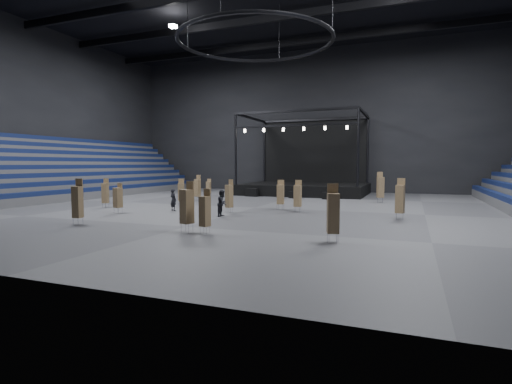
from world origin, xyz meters
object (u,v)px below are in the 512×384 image
(man_center, at_px, (173,200))
(chair_stack_0, at_px, (118,197))
(chair_stack_6, at_px, (187,206))
(chair_stack_7, at_px, (229,196))
(chair_stack_4, at_px, (280,194))
(chair_stack_13, at_px, (198,187))
(chair_stack_9, at_px, (205,210))
(chair_stack_10, at_px, (181,192))
(chair_stack_5, at_px, (333,212))
(flight_case_left, at_px, (252,192))
(chair_stack_11, at_px, (78,201))
(chair_stack_14, at_px, (298,195))
(flight_case_right, at_px, (328,196))
(stage, at_px, (306,181))
(flight_case_mid, at_px, (294,195))
(chair_stack_3, at_px, (380,187))
(chair_stack_12, at_px, (209,187))
(crew_member, at_px, (222,203))
(chair_stack_2, at_px, (400,198))
(chair_stack_8, at_px, (105,193))

(man_center, bearing_deg, chair_stack_0, 63.93)
(chair_stack_6, bearing_deg, chair_stack_7, 120.15)
(chair_stack_4, relative_size, chair_stack_13, 0.93)
(chair_stack_9, height_order, chair_stack_10, same)
(chair_stack_5, bearing_deg, man_center, 131.39)
(flight_case_left, distance_m, chair_stack_11, 22.23)
(chair_stack_7, relative_size, chair_stack_14, 1.02)
(chair_stack_7, distance_m, chair_stack_14, 4.93)
(flight_case_left, distance_m, flight_case_right, 8.32)
(stage, distance_m, chair_stack_13, 14.53)
(chair_stack_14, bearing_deg, chair_stack_6, -105.92)
(chair_stack_14, bearing_deg, chair_stack_9, -100.50)
(chair_stack_9, distance_m, man_center, 10.42)
(flight_case_mid, relative_size, chair_stack_13, 0.43)
(stage, bearing_deg, chair_stack_3, -42.45)
(chair_stack_3, xyz_separation_m, chair_stack_14, (-5.02, -9.70, -0.21))
(chair_stack_4, height_order, chair_stack_10, chair_stack_4)
(chair_stack_9, relative_size, chair_stack_10, 1.00)
(flight_case_right, xyz_separation_m, chair_stack_12, (-12.38, -1.55, 0.67))
(chair_stack_4, xyz_separation_m, chair_stack_11, (-8.59, -11.28, 0.13))
(chair_stack_3, height_order, chair_stack_5, chair_stack_3)
(crew_member, bearing_deg, stage, -3.33)
(stage, bearing_deg, chair_stack_10, -110.53)
(chair_stack_4, bearing_deg, chair_stack_12, 130.03)
(chair_stack_3, relative_size, crew_member, 1.58)
(chair_stack_0, bearing_deg, chair_stack_5, -6.19)
(chair_stack_0, distance_m, chair_stack_5, 16.85)
(man_center, bearing_deg, chair_stack_2, -156.92)
(chair_stack_3, bearing_deg, chair_stack_4, -150.20)
(chair_stack_8, height_order, crew_member, chair_stack_8)
(chair_stack_0, bearing_deg, chair_stack_12, 104.29)
(flight_case_mid, xyz_separation_m, chair_stack_5, (7.90, -21.56, 0.99))
(chair_stack_11, bearing_deg, chair_stack_14, 37.58)
(stage, xyz_separation_m, chair_stack_8, (-11.08, -20.64, -0.25))
(flight_case_right, bearing_deg, chair_stack_9, -95.02)
(flight_case_left, height_order, flight_case_right, flight_case_left)
(chair_stack_5, xyz_separation_m, chair_stack_11, (-14.65, -0.00, -0.01))
(chair_stack_12, bearing_deg, chair_stack_3, -7.54)
(flight_case_left, relative_size, chair_stack_4, 0.57)
(flight_case_mid, height_order, chair_stack_12, chair_stack_12)
(chair_stack_4, distance_m, chair_stack_11, 14.18)
(chair_stack_8, xyz_separation_m, man_center, (6.18, 0.20, -0.39))
(chair_stack_0, height_order, chair_stack_11, chair_stack_11)
(chair_stack_5, xyz_separation_m, chair_stack_13, (-15.75, 15.69, -0.09))
(flight_case_left, relative_size, chair_stack_14, 0.56)
(chair_stack_3, relative_size, chair_stack_7, 1.16)
(chair_stack_6, bearing_deg, chair_stack_4, 102.73)
(flight_case_right, xyz_separation_m, chair_stack_8, (-14.99, -13.97, 0.85))
(chair_stack_7, xyz_separation_m, chair_stack_13, (-6.78, 7.35, 0.05))
(chair_stack_5, bearing_deg, crew_member, 125.48)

